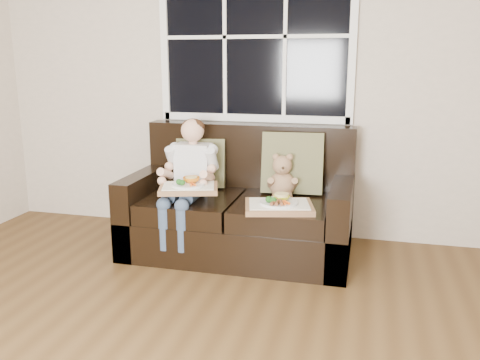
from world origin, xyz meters
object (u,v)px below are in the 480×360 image
(child, at_px, (189,170))
(tray_left, at_px, (189,187))
(teddy_bear, at_px, (282,179))
(tray_right, at_px, (279,205))
(loveseat, at_px, (241,212))

(child, distance_m, tray_left, 0.23)
(teddy_bear, bearing_deg, child, 179.81)
(teddy_bear, distance_m, tray_left, 0.72)
(child, relative_size, tray_right, 1.66)
(tray_left, bearing_deg, teddy_bear, 12.48)
(loveseat, bearing_deg, tray_right, -42.59)
(teddy_bear, xyz_separation_m, tray_right, (0.04, -0.35, -0.11))
(teddy_bear, xyz_separation_m, tray_left, (-0.62, -0.35, -0.01))
(tray_left, distance_m, tray_right, 0.67)
(tray_right, bearing_deg, loveseat, 123.63)
(teddy_bear, bearing_deg, loveseat, 171.90)
(child, distance_m, teddy_bear, 0.71)
(teddy_bear, relative_size, tray_left, 0.71)
(child, xyz_separation_m, tray_right, (0.73, -0.21, -0.17))
(loveseat, xyz_separation_m, child, (-0.38, -0.12, 0.34))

